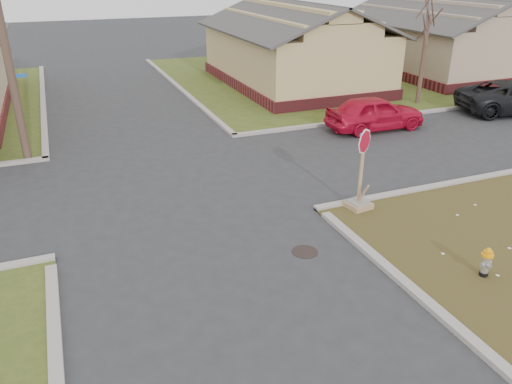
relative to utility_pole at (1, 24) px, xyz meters
name	(u,v)px	position (x,y,z in m)	size (l,w,h in m)	color
ground	(213,260)	(4.20, -8.90, -4.66)	(120.00, 120.00, 0.00)	#2D2D30
verge_far_right	(439,66)	(26.20, 9.10, -4.64)	(37.00, 19.00, 0.05)	#3D4F1C
curbs	(167,182)	(4.20, -3.90, -4.66)	(80.00, 40.00, 0.12)	#A69D96
manhole	(305,252)	(6.40, -9.40, -4.66)	(0.64, 0.64, 0.01)	black
side_house_yellow	(293,46)	(14.20, 7.60, -2.47)	(7.60, 11.60, 4.70)	maroon
side_house_tan	(435,37)	(24.20, 7.60, -2.47)	(7.60, 11.60, 4.70)	maroon
utility_pole	(1,24)	(0.00, 0.00, 0.00)	(1.80, 0.28, 9.00)	#453328
tree_mid_right	(423,60)	(18.20, 1.30, -2.51)	(0.22, 0.22, 4.20)	#453328
fire_hydrant	(486,261)	(9.64, -11.87, -4.22)	(0.27, 0.27, 0.71)	black
stop_sign	(359,191)	(8.90, -7.84, -4.10)	(0.67, 0.65, 2.36)	#A48359
red_sedan	(375,113)	(13.68, -1.54, -3.94)	(1.70, 4.21, 1.44)	red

